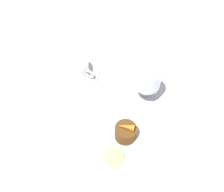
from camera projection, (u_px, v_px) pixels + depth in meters
ground_plane at (126, 130)px, 0.78m from camera, size 3.00×3.00×0.00m
dinner_plate at (119, 145)px, 0.74m from camera, size 0.27×0.27×0.01m
saucer at (76, 73)px, 0.91m from camera, size 0.16×0.16×0.01m
coffee_cup at (75, 67)px, 0.89m from camera, size 0.12×0.09×0.05m
spoon at (86, 79)px, 0.89m from camera, size 0.05×0.11×0.00m
wine_glass at (148, 79)px, 0.79m from camera, size 0.08×0.08×0.13m
fork at (175, 180)px, 0.69m from camera, size 0.03×0.18×0.01m
dessert_cake at (126, 132)px, 0.74m from camera, size 0.06×0.06×0.05m
carrot_garnish at (126, 127)px, 0.71m from camera, size 0.05×0.03×0.02m
pineapple_slice at (114, 157)px, 0.71m from camera, size 0.06×0.06×0.01m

